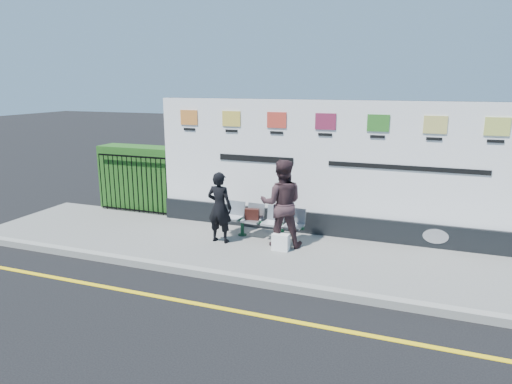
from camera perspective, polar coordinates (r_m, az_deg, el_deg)
ground at (r=7.37m, az=-2.32°, el=-14.70°), size 80.00×80.00×0.00m
pavement at (r=9.49m, az=3.54°, el=-7.64°), size 14.00×3.00×0.12m
kerb at (r=8.17m, az=0.42°, el=-11.16°), size 14.00×0.18×0.14m
yellow_line at (r=7.37m, az=-2.32°, el=-14.67°), size 14.00×0.10×0.01m
billboard at (r=10.25m, az=8.53°, el=1.77°), size 8.00×0.30×3.00m
hedge at (r=12.75m, az=-14.00°, el=1.76°), size 2.35×0.70×1.70m
railing at (r=12.40m, az=-15.13°, el=0.99°), size 2.05×0.06×1.54m
bench at (r=10.11m, az=0.75°, el=-4.71°), size 1.89×0.65×0.40m
woman_left at (r=9.77m, az=-4.57°, el=-1.92°), size 0.58×0.40×1.54m
woman_right at (r=9.47m, az=3.21°, el=-1.44°), size 1.06×0.93×1.84m
handbag_brown at (r=10.11m, az=-0.50°, el=-2.79°), size 0.33×0.18×0.25m
carrier_bag_white at (r=9.43m, az=3.11°, el=-6.27°), size 0.34×0.21×0.34m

